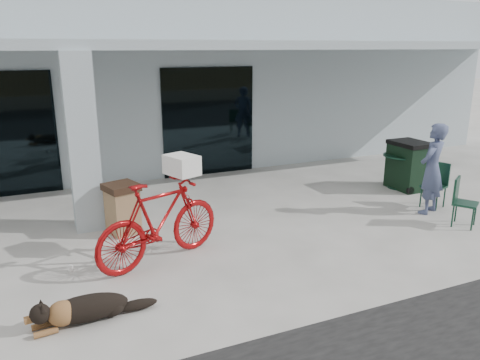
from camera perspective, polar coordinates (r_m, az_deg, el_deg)
name	(u,v)px	position (r m, az deg, el deg)	size (l,w,h in m)	color
ground	(211,264)	(7.23, -3.55, -10.19)	(80.00, 80.00, 0.00)	beige
building	(111,79)	(14.80, -15.42, 11.80)	(22.00, 7.00, 4.50)	#A2B0B7
storefront_glass_right	(209,122)	(11.93, -3.83, 7.10)	(2.40, 0.06, 2.70)	black
column	(83,143)	(8.59, -18.63, 4.24)	(0.50, 0.50, 3.12)	#A2B0B7
overhang	(146,45)	(9.95, -11.35, 15.83)	(22.00, 2.80, 0.18)	#A2B0B7
bicycle	(160,222)	(7.15, -9.77, -5.02)	(0.61, 2.16, 1.30)	maroon
laundry_basket	(182,165)	(7.16, -7.11, 1.83)	(0.50, 0.37, 0.30)	white
dog	(87,307)	(6.07, -18.16, -14.48)	(1.12, 0.37, 0.37)	black
cup_near_dog	(71,268)	(7.42, -19.95, -10.09)	(0.07, 0.07, 0.09)	white
cafe_table_far	(400,171)	(11.47, 18.96, 1.01)	(0.84, 0.84, 0.79)	#123626
cafe_chair_far_a	(466,203)	(9.44, 25.80, -2.52)	(0.40, 0.44, 0.90)	#123626
cafe_chair_far_b	(434,186)	(10.29, 22.56, -0.63)	(0.41, 0.45, 0.92)	#123626
person	(432,169)	(9.81, 22.36, 1.26)	(0.65, 0.43, 1.79)	#434D70
cup_on_table	(405,151)	(11.54, 19.51, 3.32)	(0.08, 0.08, 0.11)	white
trash_receptacle	(123,209)	(8.45, -14.12, -3.39)	(0.53, 0.53, 0.90)	olive
wheeled_bin	(408,165)	(11.42, 19.85, 1.70)	(0.69, 0.87, 1.11)	black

